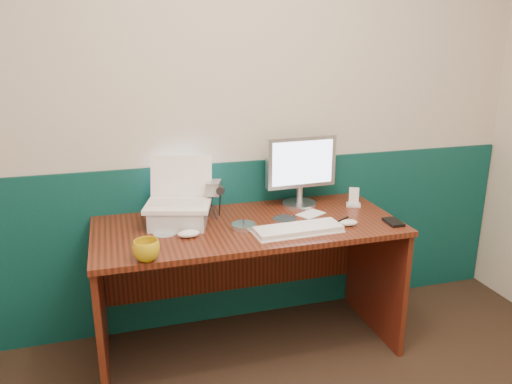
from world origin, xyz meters
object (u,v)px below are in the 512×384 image
object	(u,v)px
keyboard	(298,230)
camcorder	(214,201)
mug	(146,250)
monitor	(300,171)
desk	(248,288)
laptop	(177,182)

from	to	relation	value
keyboard	camcorder	distance (m)	0.50
mug	keyboard	bearing A→B (deg)	9.04
monitor	mug	bearing A→B (deg)	-152.81
desk	keyboard	world-z (taller)	keyboard
keyboard	laptop	bearing A→B (deg)	151.81
laptop	monitor	xyz separation A→B (m)	(0.72, 0.13, -0.03)
laptop	camcorder	xyz separation A→B (m)	(0.20, 0.07, -0.15)
desk	keyboard	distance (m)	0.48
monitor	keyboard	xyz separation A→B (m)	(-0.16, -0.40, -0.19)
monitor	camcorder	distance (m)	0.53
monitor	camcorder	xyz separation A→B (m)	(-0.52, -0.06, -0.12)
desk	mug	distance (m)	0.76
desk	laptop	distance (m)	0.71
desk	laptop	world-z (taller)	laptop
laptop	keyboard	world-z (taller)	laptop
desk	mug	bearing A→B (deg)	-150.52
monitor	mug	distance (m)	1.07
desk	laptop	size ratio (longest dim) A/B	4.86
camcorder	monitor	bearing A→B (deg)	27.16
laptop	keyboard	size ratio (longest dim) A/B	0.75
laptop	camcorder	world-z (taller)	laptop
laptop	monitor	bearing A→B (deg)	26.12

